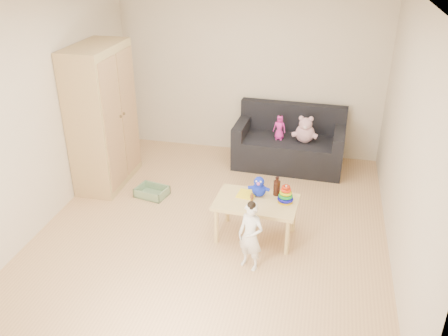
% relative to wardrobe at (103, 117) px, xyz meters
% --- Properties ---
extents(room, '(4.50, 4.50, 4.50)m').
position_rel_wardrobe_xyz_m(room, '(1.72, -0.77, 0.34)').
color(room, tan).
rests_on(room, ground).
extents(wardrobe, '(0.53, 1.06, 1.91)m').
position_rel_wardrobe_xyz_m(wardrobe, '(0.00, 0.00, 0.00)').
color(wardrobe, tan).
rests_on(wardrobe, ground).
extents(sofa, '(1.61, 0.85, 0.45)m').
position_rel_wardrobe_xyz_m(sofa, '(2.41, 1.03, -0.73)').
color(sofa, black).
rests_on(sofa, ground).
extents(play_table, '(0.95, 0.63, 0.48)m').
position_rel_wardrobe_xyz_m(play_table, '(2.23, -0.91, -0.72)').
color(play_table, tan).
rests_on(play_table, ground).
extents(storage_bin, '(0.45, 0.38, 0.12)m').
position_rel_wardrobe_xyz_m(storage_bin, '(0.73, -0.27, -0.90)').
color(storage_bin, gray).
rests_on(storage_bin, ground).
extents(toddler, '(0.33, 0.28, 0.75)m').
position_rel_wardrobe_xyz_m(toddler, '(2.26, -1.46, -0.58)').
color(toddler, white).
rests_on(toddler, ground).
extents(pink_bear, '(0.33, 0.30, 0.33)m').
position_rel_wardrobe_xyz_m(pink_bear, '(2.63, 0.95, -0.34)').
color(pink_bear, '#D099A8').
rests_on(pink_bear, sofa).
extents(doll, '(0.19, 0.14, 0.36)m').
position_rel_wardrobe_xyz_m(doll, '(2.26, 0.97, -0.33)').
color(doll, '#EC2CAC').
rests_on(doll, sofa).
extents(ring_stacker, '(0.18, 0.18, 0.21)m').
position_rel_wardrobe_xyz_m(ring_stacker, '(2.55, -0.86, -0.39)').
color(ring_stacker, yellow).
rests_on(ring_stacker, play_table).
extents(brown_bottle, '(0.08, 0.08, 0.23)m').
position_rel_wardrobe_xyz_m(brown_bottle, '(2.43, -0.72, -0.38)').
color(brown_bottle, black).
rests_on(brown_bottle, play_table).
extents(blue_plush, '(0.22, 0.19, 0.25)m').
position_rel_wardrobe_xyz_m(blue_plush, '(2.24, -0.79, -0.35)').
color(blue_plush, '#162ACD').
rests_on(blue_plush, play_table).
extents(wooden_figure, '(0.05, 0.04, 0.10)m').
position_rel_wardrobe_xyz_m(wooden_figure, '(2.18, -0.92, -0.43)').
color(wooden_figure, brown).
rests_on(wooden_figure, play_table).
extents(yellow_book, '(0.23, 0.23, 0.02)m').
position_rel_wardrobe_xyz_m(yellow_book, '(2.10, -0.80, -0.47)').
color(yellow_book, yellow).
rests_on(yellow_book, play_table).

